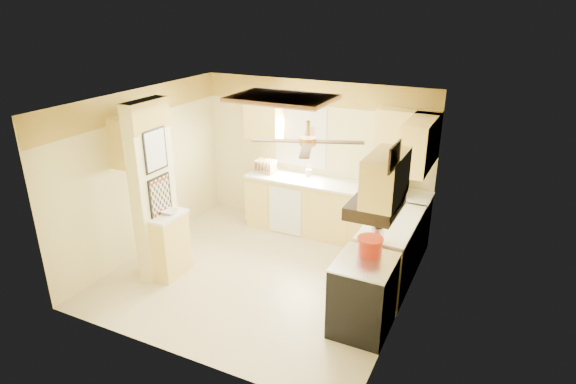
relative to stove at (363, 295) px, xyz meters
The scene contains 34 objects.
floor 1.82m from the stove, 161.77° to the left, with size 4.00×4.00×0.00m, color #C7B589.
ceiling 2.69m from the stove, 161.77° to the left, with size 4.00×4.00×0.00m, color white.
wall_back 3.07m from the stove, 124.28° to the left, with size 4.00×4.00×0.00m, color #E7D88D.
wall_front 2.29m from the stove, 141.04° to the right, with size 4.00×4.00×0.00m, color #E7D88D.
wall_left 3.79m from the stove, behind, with size 3.80×3.80×0.00m, color #E7D88D.
wall_right 1.02m from the stove, 59.02° to the left, with size 3.80×3.80×0.00m, color #E7D88D.
wallpaper_border 3.48m from the stove, 124.50° to the left, with size 4.00×0.02×0.40m, color #FFE14B.
partition_column 3.12m from the stove, behind, with size 0.20×0.70×2.50m, color #E7D88D.
partition_ledge 2.80m from the stove, behind, with size 0.25×0.55×0.90m, color #FFE075.
ledge_top 2.84m from the stove, behind, with size 0.28×0.58×0.04m, color white.
lower_cabinets_back 2.45m from the stove, 118.55° to the left, with size 3.00×0.60×0.90m, color #FFE075.
lower_cabinets_right 1.15m from the stove, 88.49° to the left, with size 0.60×1.40×0.90m, color #FFE075.
countertop_back 2.48m from the stove, 118.66° to the left, with size 3.04×0.64×0.04m, color white.
countertop_right 1.24m from the stove, 88.99° to the left, with size 0.64×1.44×0.04m, color white.
dishwasher_panel 2.66m from the stove, 136.25° to the left, with size 0.58×0.02×0.80m, color white.
window 3.29m from the stove, 128.23° to the left, with size 0.92×0.02×1.02m.
upper_cab_back_left 3.67m from the stove, 137.92° to the left, with size 0.60×0.35×0.70m, color #FFE075.
upper_cab_back_right 2.67m from the stove, 93.01° to the left, with size 0.90×0.35×0.70m, color #FFE075.
upper_cab_right 2.28m from the stove, 85.07° to the left, with size 0.35×1.00×0.70m, color #FFE075.
upper_cab_left_wall 3.77m from the stove, behind, with size 0.35×0.75×0.70m, color #FFE075.
upper_cab_over_stove 1.50m from the stove, ahead, with size 0.35×0.76×0.52m, color #FFE075.
stove is the anchor object (origin of this frame).
range_hood 1.16m from the stove, ahead, with size 0.50×0.76×0.14m, color black.
poster_menu 3.22m from the stove, behind, with size 0.02×0.42×0.57m.
poster_nashville 3.00m from the stove, behind, with size 0.02×0.42×0.57m.
ceiling_light_panel 2.75m from the stove, 146.22° to the left, with size 1.35×0.95×0.06m.
ceiling_fan 1.95m from the stove, 167.38° to the right, with size 1.15×1.15×0.26m.
vent_grate 1.90m from the stove, 48.45° to the right, with size 0.02×0.40×0.25m, color black.
microwave 2.24m from the stove, 97.22° to the left, with size 0.50×0.34×0.28m, color white.
bowl 2.86m from the stove, behind, with size 0.21×0.21×0.05m, color white.
dutch_oven 0.59m from the stove, 92.88° to the left, with size 0.31×0.31×0.20m.
kettle 0.75m from the stove, 90.03° to the left, with size 0.15×0.15×0.23m.
dish_rack 3.32m from the stove, 138.62° to the left, with size 0.37×0.28×0.21m.
utensil_crock 2.89m from the stove, 126.72° to the left, with size 0.09×0.09×0.19m.
Camera 1 is at (2.96, -5.24, 3.67)m, focal length 30.00 mm.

